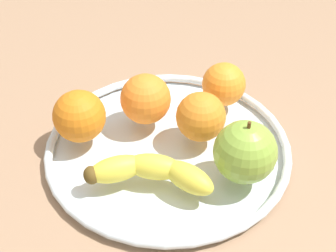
{
  "coord_description": "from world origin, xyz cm",
  "views": [
    {
      "loc": [
        -1.24,
        48.58,
        46.51
      ],
      "look_at": [
        0.0,
        0.0,
        4.8
      ],
      "focal_mm": 50.8,
      "sensor_mm": 36.0,
      "label": 1
    }
  ],
  "objects_px": {
    "banana": "(150,171)",
    "orange_back_right": "(224,84)",
    "orange_center": "(146,99)",
    "orange_back_left": "(79,116)",
    "fruit_bowl": "(168,147)",
    "apple": "(245,152)",
    "orange_front_left": "(201,117)"
  },
  "relations": [
    {
      "from": "banana",
      "to": "orange_back_right",
      "type": "height_order",
      "value": "orange_back_right"
    },
    {
      "from": "orange_center",
      "to": "banana",
      "type": "bearing_deg",
      "value": 95.91
    },
    {
      "from": "orange_center",
      "to": "orange_back_left",
      "type": "height_order",
      "value": "same"
    },
    {
      "from": "orange_back_left",
      "to": "orange_back_right",
      "type": "height_order",
      "value": "orange_back_left"
    },
    {
      "from": "fruit_bowl",
      "to": "apple",
      "type": "relative_size",
      "value": 3.87
    },
    {
      "from": "orange_center",
      "to": "fruit_bowl",
      "type": "bearing_deg",
      "value": 123.06
    },
    {
      "from": "banana",
      "to": "orange_front_left",
      "type": "relative_size",
      "value": 2.51
    },
    {
      "from": "apple",
      "to": "orange_back_right",
      "type": "bearing_deg",
      "value": -83.99
    },
    {
      "from": "fruit_bowl",
      "to": "orange_back_left",
      "type": "bearing_deg",
      "value": -4.83
    },
    {
      "from": "orange_front_left",
      "to": "banana",
      "type": "bearing_deg",
      "value": 53.44
    },
    {
      "from": "fruit_bowl",
      "to": "orange_center",
      "type": "bearing_deg",
      "value": -56.94
    },
    {
      "from": "orange_center",
      "to": "orange_back_left",
      "type": "bearing_deg",
      "value": 24.89
    },
    {
      "from": "banana",
      "to": "orange_center",
      "type": "relative_size",
      "value": 2.38
    },
    {
      "from": "orange_back_right",
      "to": "orange_front_left",
      "type": "xyz_separation_m",
      "value": [
        0.04,
        0.08,
        0.0
      ]
    },
    {
      "from": "fruit_bowl",
      "to": "orange_center",
      "type": "relative_size",
      "value": 4.7
    },
    {
      "from": "apple",
      "to": "orange_center",
      "type": "xyz_separation_m",
      "value": [
        0.13,
        -0.11,
        -0.0
      ]
    },
    {
      "from": "banana",
      "to": "orange_front_left",
      "type": "bearing_deg",
      "value": -118.51
    },
    {
      "from": "banana",
      "to": "orange_center",
      "type": "xyz_separation_m",
      "value": [
        0.01,
        -0.12,
        0.02
      ]
    },
    {
      "from": "fruit_bowl",
      "to": "banana",
      "type": "height_order",
      "value": "banana"
    },
    {
      "from": "apple",
      "to": "banana",
      "type": "bearing_deg",
      "value": 6.44
    },
    {
      "from": "apple",
      "to": "orange_back_left",
      "type": "distance_m",
      "value": 0.23
    },
    {
      "from": "banana",
      "to": "apple",
      "type": "xyz_separation_m",
      "value": [
        -0.12,
        -0.01,
        0.02
      ]
    },
    {
      "from": "orange_center",
      "to": "orange_back_right",
      "type": "bearing_deg",
      "value": -159.12
    },
    {
      "from": "apple",
      "to": "orange_front_left",
      "type": "xyz_separation_m",
      "value": [
        0.05,
        -0.07,
        -0.01
      ]
    },
    {
      "from": "fruit_bowl",
      "to": "banana",
      "type": "bearing_deg",
      "value": 74.17
    },
    {
      "from": "apple",
      "to": "orange_center",
      "type": "distance_m",
      "value": 0.17
    },
    {
      "from": "orange_front_left",
      "to": "orange_back_left",
      "type": "bearing_deg",
      "value": 1.79
    },
    {
      "from": "orange_back_right",
      "to": "orange_back_left",
      "type": "bearing_deg",
      "value": 22.65
    },
    {
      "from": "orange_back_left",
      "to": "banana",
      "type": "bearing_deg",
      "value": 140.68
    },
    {
      "from": "fruit_bowl",
      "to": "apple",
      "type": "distance_m",
      "value": 0.12
    },
    {
      "from": "apple",
      "to": "orange_front_left",
      "type": "bearing_deg",
      "value": -54.72
    },
    {
      "from": "orange_back_right",
      "to": "orange_front_left",
      "type": "height_order",
      "value": "orange_front_left"
    }
  ]
}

